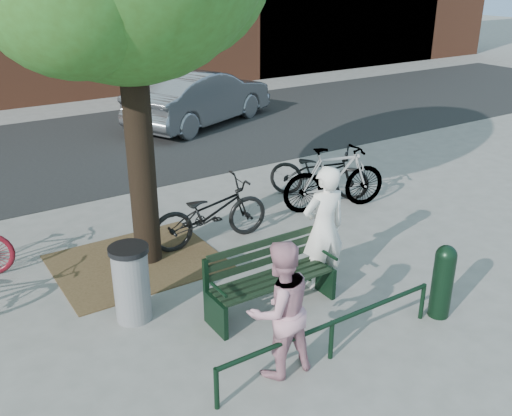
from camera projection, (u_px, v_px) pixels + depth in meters
ground at (272, 310)px, 7.53m from camera, size 90.00×90.00×0.00m
dirt_pit at (137, 262)px, 8.72m from camera, size 2.40×2.00×0.02m
road at (78, 150)px, 14.10m from camera, size 40.00×7.00×0.01m
park_bench at (269, 275)px, 7.40m from camera, size 1.74×0.54×0.97m
guard_railing at (332, 329)px, 6.44m from camera, size 3.06×0.06×0.51m
person_left at (324, 228)px, 7.77m from camera, size 0.70×0.50×1.78m
person_right at (280, 310)px, 6.09m from camera, size 0.80×0.63×1.59m
bollard at (443, 279)px, 7.21m from camera, size 0.27×0.27×1.00m
litter_bin at (131, 283)px, 7.15m from camera, size 0.50×0.50×1.02m
bicycle_c at (210, 213)px, 9.17m from camera, size 2.05×0.82×1.06m
bicycle_d at (335, 178)px, 10.44m from camera, size 2.09×1.05×1.21m
bicycle_e at (319, 172)px, 11.04m from camera, size 1.82×1.87×1.02m
parked_car at (200, 97)px, 16.09m from camera, size 5.03×3.42×1.57m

